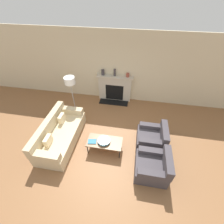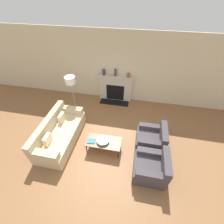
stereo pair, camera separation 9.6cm
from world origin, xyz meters
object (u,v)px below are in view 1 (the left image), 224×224
object	(u,v)px
bowl	(104,141)
mantel_vase_center_right	(128,75)
book	(92,141)
floor_lamp	(71,85)
couch	(60,134)
armchair_near	(153,167)
fireplace	(115,88)
mantel_vase_left	(103,72)
coffee_table	(105,142)
armchair_far	(152,138)
mantel_vase_center_left	(115,72)

from	to	relation	value
bowl	mantel_vase_center_right	xyz separation A→B (m)	(0.41, 2.79, 0.80)
book	floor_lamp	distance (m)	2.19
mantel_vase_center_right	couch	bearing A→B (deg)	-125.90
floor_lamp	mantel_vase_center_right	world-z (taller)	floor_lamp
armchair_near	mantel_vase_center_right	size ratio (longest dim) A/B	5.69
fireplace	mantel_vase_left	bearing A→B (deg)	178.40
coffee_table	book	world-z (taller)	book
armchair_near	mantel_vase_center_right	bearing A→B (deg)	-162.08
book	mantel_vase_center_right	world-z (taller)	mantel_vase_center_right
armchair_far	floor_lamp	xyz separation A→B (m)	(-3.01, 1.10, 1.01)
couch	coffee_table	size ratio (longest dim) A/B	1.98
couch	book	xyz separation A→B (m)	(1.17, -0.18, 0.10)
armchair_far	bowl	distance (m)	1.56
bowl	floor_lamp	world-z (taller)	floor_lamp
book	couch	bearing A→B (deg)	162.66
couch	book	size ratio (longest dim) A/B	7.76
fireplace	mantel_vase_center_left	distance (m)	0.75
mantel_vase_center_left	armchair_far	bearing A→B (deg)	-55.43
armchair_near	mantel_vase_left	bearing A→B (deg)	-147.68
couch	coffee_table	distance (m)	1.55
armchair_far	book	bearing A→B (deg)	-74.15
armchair_near	coffee_table	world-z (taller)	armchair_near
armchair_near	coffee_table	bearing A→B (deg)	-110.07
armchair_near	book	xyz separation A→B (m)	(-1.84, 0.46, 0.11)
armchair_far	bowl	world-z (taller)	armchair_far
armchair_far	mantel_vase_left	distance (m)	3.29
fireplace	mantel_vase_center_right	xyz separation A→B (m)	(0.52, 0.01, 0.68)
floor_lamp	mantel_vase_left	world-z (taller)	floor_lamp
coffee_table	mantel_vase_center_right	world-z (taller)	mantel_vase_center_right
armchair_far	armchair_near	bearing A→B (deg)	-0.00
mantel_vase_center_left	book	bearing A→B (deg)	-94.71
mantel_vase_left	couch	bearing A→B (deg)	-108.83
mantel_vase_center_left	mantel_vase_center_right	bearing A→B (deg)	0.00
armchair_far	mantel_vase_center_right	world-z (taller)	mantel_vase_center_right
armchair_near	mantel_vase_center_left	world-z (taller)	mantel_vase_center_left
armchair_near	mantel_vase_left	world-z (taller)	mantel_vase_left
coffee_table	mantel_vase_center_left	size ratio (longest dim) A/B	3.71
couch	floor_lamp	bearing A→B (deg)	-0.13
armchair_far	bowl	bearing A→B (deg)	-72.79
armchair_near	bowl	bearing A→B (deg)	-109.44
bowl	mantel_vase_left	distance (m)	2.98
armchair_far	book	distance (m)	1.92
floor_lamp	armchair_far	bearing A→B (deg)	-20.06
fireplace	couch	bearing A→B (deg)	-118.03
armchair_far	mantel_vase_left	world-z (taller)	mantel_vase_left
mantel_vase_left	mantel_vase_center_right	xyz separation A→B (m)	(1.03, 0.00, -0.03)
bowl	mantel_vase_left	world-z (taller)	mantel_vase_left
fireplace	floor_lamp	size ratio (longest dim) A/B	0.94
armchair_near	bowl	xyz separation A→B (m)	(-1.49, 0.52, 0.14)
bowl	book	bearing A→B (deg)	-169.99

